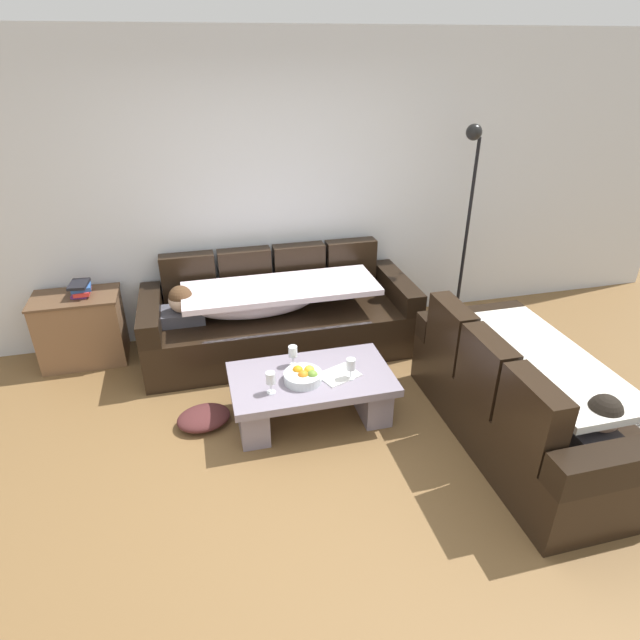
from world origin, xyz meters
name	(u,v)px	position (x,y,z in m)	size (l,w,h in m)	color
ground_plane	(316,468)	(0.00, 0.00, 0.00)	(14.00, 14.00, 0.00)	brown
back_wall	(259,193)	(0.00, 2.15, 1.35)	(9.00, 0.10, 2.70)	silver
couch_along_wall	(276,318)	(0.02, 1.62, 0.33)	(2.43, 0.92, 0.88)	black
couch_near_window	(526,401)	(1.51, -0.07, 0.34)	(0.92, 1.89, 0.88)	black
coffee_table	(311,391)	(0.10, 0.55, 0.24)	(1.20, 0.68, 0.38)	gray
fruit_bowl	(304,376)	(0.03, 0.49, 0.42)	(0.28, 0.28, 0.10)	silver
wine_glass_near_left	(271,379)	(-0.22, 0.41, 0.50)	(0.07, 0.07, 0.17)	silver
wine_glass_near_right	(351,365)	(0.37, 0.44, 0.50)	(0.07, 0.07, 0.17)	silver
wine_glass_far_back	(293,352)	(0.00, 0.72, 0.50)	(0.07, 0.07, 0.17)	silver
open_magazine	(339,375)	(0.30, 0.50, 0.39)	(0.28, 0.21, 0.01)	white
side_cabinet	(82,329)	(-1.68, 1.85, 0.32)	(0.72, 0.44, 0.64)	brown
book_stack_on_cabinet	(81,289)	(-1.61, 1.85, 0.70)	(0.18, 0.23, 0.12)	#72337F
floor_lamp	(466,216)	(1.89, 1.73, 1.12)	(0.33, 0.31, 1.95)	black
crumpled_garment	(204,418)	(-0.71, 0.66, 0.06)	(0.40, 0.32, 0.12)	#4C2323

